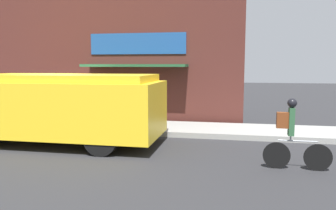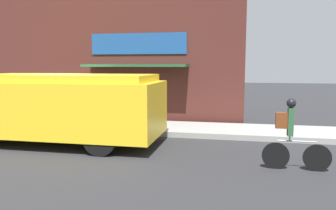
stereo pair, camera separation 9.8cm
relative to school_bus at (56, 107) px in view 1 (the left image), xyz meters
name	(u,v)px [view 1 (the left image)]	position (x,y,z in m)	size (l,w,h in m)	color
ground_plane	(62,133)	(-0.66, 1.45, -1.13)	(70.00, 70.00, 0.00)	#2B2B2D
sidewalk	(76,125)	(-0.66, 2.52, -1.04)	(28.00, 2.12, 0.18)	#999993
storefront	(91,60)	(-0.56, 3.87, 1.46)	(12.57, 1.12, 5.18)	#4C231E
school_bus	(56,107)	(0.00, 0.00, 0.00)	(6.94, 2.86, 2.09)	yellow
cyclist	(292,135)	(6.55, -1.26, -0.32)	(1.50, 0.21, 1.63)	black
trash_bin	(76,111)	(-0.81, 2.88, -0.54)	(0.47, 0.47, 0.81)	#2D5138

